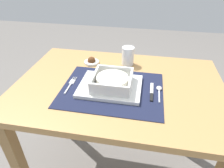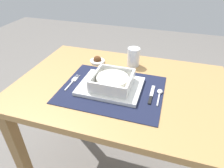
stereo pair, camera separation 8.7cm
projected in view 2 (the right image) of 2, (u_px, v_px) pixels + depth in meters
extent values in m
cube|color=#B2844C|center=(120.00, 87.00, 0.93)|extent=(0.96, 0.66, 0.03)
cube|color=olive|center=(22.00, 160.00, 1.01)|extent=(0.05, 0.05, 0.68)
cube|color=olive|center=(72.00, 96.00, 1.46)|extent=(0.05, 0.05, 0.68)
cube|color=olive|center=(197.00, 121.00, 1.24)|extent=(0.05, 0.05, 0.68)
cube|color=#191E38|center=(112.00, 89.00, 0.89)|extent=(0.44, 0.34, 0.00)
cube|color=white|center=(111.00, 86.00, 0.89)|extent=(0.27, 0.21, 0.02)
cube|color=white|center=(112.00, 84.00, 0.88)|extent=(0.17, 0.17, 0.01)
cube|color=white|center=(95.00, 76.00, 0.88)|extent=(0.01, 0.17, 0.04)
cube|color=white|center=(130.00, 82.00, 0.84)|extent=(0.01, 0.17, 0.04)
cube|color=white|center=(107.00, 89.00, 0.80)|extent=(0.15, 0.01, 0.04)
cube|color=white|center=(118.00, 71.00, 0.93)|extent=(0.15, 0.01, 0.04)
cylinder|color=silver|center=(112.00, 80.00, 0.87)|extent=(0.14, 0.14, 0.03)
cube|color=silver|center=(69.00, 86.00, 0.90)|extent=(0.01, 0.08, 0.00)
cube|color=silver|center=(75.00, 79.00, 0.95)|extent=(0.02, 0.04, 0.00)
cylinder|color=silver|center=(76.00, 76.00, 0.97)|extent=(0.00, 0.02, 0.00)
cylinder|color=silver|center=(77.00, 76.00, 0.97)|extent=(0.00, 0.02, 0.00)
cylinder|color=silver|center=(79.00, 77.00, 0.97)|extent=(0.00, 0.02, 0.00)
cube|color=silver|center=(158.00, 100.00, 0.82)|extent=(0.01, 0.08, 0.00)
ellipsoid|color=silver|center=(160.00, 91.00, 0.86)|extent=(0.02, 0.03, 0.01)
cube|color=black|center=(150.00, 100.00, 0.81)|extent=(0.01, 0.05, 0.01)
cube|color=silver|center=(152.00, 91.00, 0.87)|extent=(0.01, 0.08, 0.00)
cylinder|color=white|center=(133.00, 57.00, 1.05)|extent=(0.06, 0.06, 0.10)
cylinder|color=gold|center=(133.00, 60.00, 1.06)|extent=(0.05, 0.05, 0.06)
cylinder|color=white|center=(97.00, 61.00, 1.10)|extent=(0.08, 0.08, 0.01)
sphere|color=#593319|center=(97.00, 60.00, 1.10)|extent=(0.04, 0.04, 0.04)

